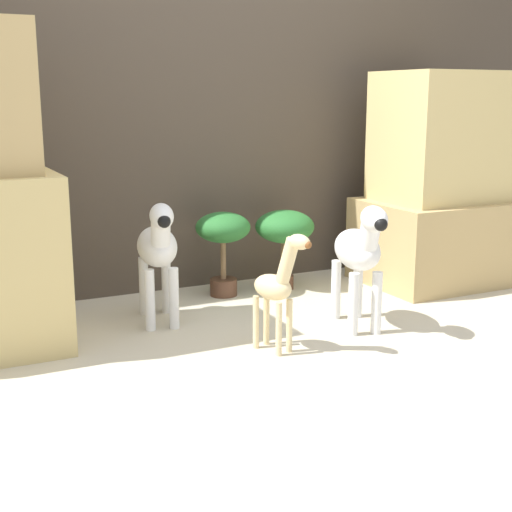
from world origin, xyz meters
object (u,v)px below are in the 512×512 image
(zebra_left, at_px, (158,248))
(giraffe_figurine, at_px, (278,284))
(zebra_right, at_px, (360,251))
(potted_palm_back, at_px, (223,235))
(potted_palm_front, at_px, (285,229))

(zebra_left, bearing_deg, giraffe_figurine, -61.27)
(zebra_right, bearing_deg, giraffe_figurine, -167.00)
(zebra_left, bearing_deg, potted_palm_back, 33.88)
(zebra_right, height_order, potted_palm_front, zebra_right)
(potted_palm_front, distance_m, potted_palm_back, 0.38)
(zebra_right, relative_size, giraffe_figurine, 1.15)
(zebra_right, relative_size, zebra_left, 1.00)
(potted_palm_front, height_order, potted_palm_back, potted_palm_back)
(zebra_left, height_order, potted_palm_front, zebra_left)
(zebra_right, height_order, potted_palm_back, zebra_right)
(zebra_right, xyz_separation_m, potted_palm_back, (-0.35, 0.83, -0.04))
(zebra_right, xyz_separation_m, giraffe_figurine, (-0.51, -0.12, -0.08))
(potted_palm_front, bearing_deg, zebra_left, -160.93)
(giraffe_figurine, distance_m, potted_palm_back, 0.96)
(zebra_left, bearing_deg, zebra_right, -30.60)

